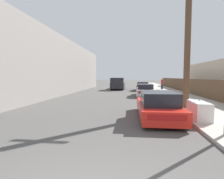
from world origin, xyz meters
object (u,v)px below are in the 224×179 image
Objects in this scene: parked_sports_car_red at (157,106)px; utility_pole at (188,43)px; discarded_fridge at (199,110)px; pickup_truck at (118,84)px; pedestrian at (162,84)px; car_parked_far at (143,86)px; car_parked_mid at (145,90)px.

utility_pole is at bearing 49.79° from parked_sports_car_red.
discarded_fridge is 1.81m from parked_sports_car_red.
pickup_truck is 17.51m from utility_pole.
discarded_fridge is 0.21× the size of utility_pole.
parked_sports_car_red is (-1.76, 0.42, 0.09)m from discarded_fridge.
pickup_truck reaches higher than pedestrian.
pedestrian is at bearing 25.88° from car_parked_far.
car_parked_mid is at bearing 111.64° from pickup_truck.
car_parked_far is (0.27, 17.17, 0.00)m from parked_sports_car_red.
parked_sports_car_red is 19.13m from pickup_truck.
parked_sports_car_red is 0.61× the size of utility_pole.
utility_pole is (1.92, -7.44, 3.40)m from car_parked_mid.
car_parked_mid is at bearing -89.23° from car_parked_far.
pedestrian is (1.21, 16.01, -3.04)m from utility_pole.
parked_sports_car_red is 17.17m from car_parked_far.
pedestrian reaches higher than car_parked_far.
utility_pole is (5.51, -16.33, 3.07)m from pickup_truck.
pedestrian is (6.72, -0.32, 0.03)m from pickup_truck.
utility_pole is at bearing 108.30° from pickup_truck.
car_parked_far is 3.28m from pedestrian.
car_parked_mid is (-1.64, 10.34, 0.09)m from discarded_fridge.
pedestrian reaches higher than car_parked_mid.
pickup_truck reaches higher than car_parked_far.
utility_pole is at bearing 86.02° from discarded_fridge.
car_parked_mid is 0.79× the size of pickup_truck.
discarded_fridge is at bearing -78.93° from car_parked_mid.
pickup_truck is 6.73m from pedestrian.
car_parked_mid is 0.97× the size of car_parked_far.
pickup_truck is (-3.59, 8.89, 0.33)m from car_parked_mid.
car_parked_mid is (0.12, 9.92, -0.00)m from parked_sports_car_red.
car_parked_far is at bearing -156.11° from pedestrian.
car_parked_far is at bearing 155.94° from pickup_truck.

